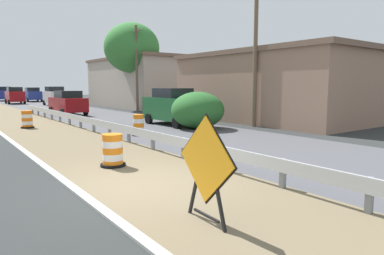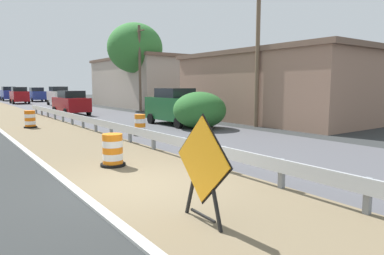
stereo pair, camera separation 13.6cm
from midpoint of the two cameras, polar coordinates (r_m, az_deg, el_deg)
The scene contains 21 objects.
ground_plane at distance 8.43m, azimuth -9.09°, elevation -9.57°, with size 160.00×160.00×0.00m, color #2B2D2D.
median_dirt_strip at distance 8.82m, azimuth -4.20°, elevation -8.73°, with size 4.07×120.00×0.01m, color #706047.
far_lane_asphalt at distance 12.57m, azimuth 17.87°, elevation -4.28°, with size 7.02×120.00×0.00m, color #4C4C51.
curb_near_edge at distance 7.95m, azimuth -17.62°, elevation -10.81°, with size 0.20×120.00×0.11m, color #ADADA8.
guardrail_median at distance 12.83m, azimuth -6.42°, elevation -1.41°, with size 0.18×42.24×0.71m.
warning_sign_diamond at distance 5.92m, azimuth 2.39°, elevation -6.15°, with size 0.12×1.60×1.94m.
traffic_barrel_nearest at distance 10.44m, azimuth -12.77°, elevation -3.97°, with size 0.74×0.74×0.97m.
traffic_barrel_close at distance 16.54m, azimuth -8.45°, elevation 0.25°, with size 0.64×0.64×1.02m.
traffic_barrel_mid at distance 21.35m, azimuth -25.31°, elevation 1.13°, with size 0.71×0.71×0.98m.
car_lead_near_lane at distance 50.34m, azimuth -26.87°, elevation 4.82°, with size 2.11×4.13×2.18m.
car_trailing_near_lane at distance 20.71m, azimuth -2.47°, elevation 3.50°, with size 2.12×4.58×2.23m.
car_lead_far_lane at distance 60.70m, azimuth -28.30°, elevation 5.01°, with size 2.16×4.52×2.20m.
car_mid_far_lane at distance 56.04m, azimuth -24.46°, elevation 5.06°, with size 2.23×4.61×2.08m.
car_trailing_far_lane at distance 29.56m, azimuth -19.46°, elevation 3.93°, with size 2.09×4.59×1.97m.
car_distant_a at distance 43.96m, azimuth -21.29°, elevation 4.94°, with size 2.25×4.48×2.25m.
roadside_shop_near at distance 24.29m, azimuth 14.25°, elevation 6.70°, with size 7.89×13.23×4.64m.
roadside_shop_far at distance 39.62m, azimuth -8.23°, elevation 7.49°, with size 6.87×14.90×5.44m.
utility_pole_near at distance 20.18m, azimuth 11.11°, elevation 12.06°, with size 0.24×1.80×8.08m.
utility_pole_mid at distance 31.84m, azimuth -8.61°, elevation 9.94°, with size 0.24×1.80×7.76m.
bush_roadside at distance 18.95m, azimuth 1.49°, elevation 2.91°, with size 2.96×2.96×2.05m, color #286028.
tree_roadside at distance 34.49m, azimuth -9.40°, elevation 12.96°, with size 5.35×5.35×8.41m.
Camera 2 is at (-3.57, -7.26, 2.40)m, focal length 31.86 mm.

